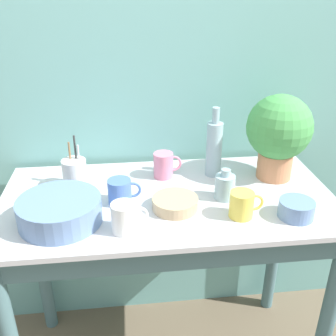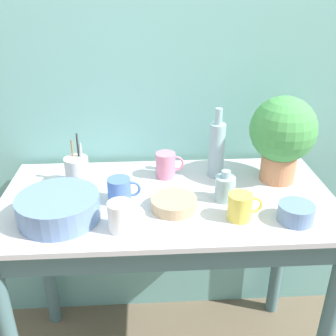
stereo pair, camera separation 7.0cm
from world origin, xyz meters
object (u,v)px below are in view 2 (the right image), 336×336
Objects in this scene: potted_plant at (282,134)px; bottle_short at (225,188)px; mug_pink at (165,165)px; mug_blue at (120,190)px; bottle_tall at (217,149)px; utensil_cup at (77,171)px; bowl_small_blue at (296,213)px; bowl_wash_large at (59,207)px; mug_yellow at (241,207)px; mug_white at (121,216)px; bowl_small_tan at (174,203)px.

bottle_short is at bearing -148.85° from potted_plant.
mug_blue is (-0.18, -0.19, -0.01)m from mug_pink.
bottle_tall is 0.43m from mug_blue.
bottle_short is 0.58m from utensil_cup.
mug_blue is (-0.63, -0.14, -0.15)m from potted_plant.
bottle_short is 0.98× the size of bowl_small_blue.
mug_yellow reaches higher than bowl_wash_large.
bowl_wash_large reaches higher than bowl_small_blue.
mug_pink is at bearing 66.21° from mug_white.
potted_plant is 2.89× the size of mug_pink.
mug_blue is at bearing -167.77° from potted_plant.
bottle_short is at bearing -1.66° from mug_blue.
utensil_cup is at bearing 179.18° from potted_plant.
mug_pink is 0.58× the size of utensil_cup.
mug_blue is 1.02× the size of mug_yellow.
mug_pink is 1.00× the size of mug_yellow.
bottle_short is 1.00× the size of mug_yellow.
bowl_small_blue is 0.42m from bowl_small_tan.
mug_white is 0.74× the size of bowl_small_tan.
utensil_cup reaches higher than bowl_small_tan.
bowl_wash_large is 2.33× the size of mug_pink.
bowl_small_tan is at bearing 33.32° from mug_white.
bottle_tall is 1.41× the size of utensil_cup.
bowl_wash_large is 0.40m from bowl_small_tan.
bowl_wash_large is at bearing -164.03° from potted_plant.
mug_pink is 0.98× the size of mug_blue.
mug_pink reaches higher than mug_white.
mug_blue is (-0.39, -0.19, -0.07)m from bottle_tall.
mug_pink is at bearing 140.09° from bowl_small_blue.
mug_blue is (-0.39, 0.01, -0.00)m from bottle_short.
mug_white is at bearing -85.71° from mug_blue.
bottle_tall reaches higher than bowl_small_blue.
mug_white is at bearing -174.14° from mug_yellow.
bottle_short reaches higher than bowl_small_tan.
mug_white is at bearing -178.39° from bowl_small_blue.
bowl_small_blue is at bearing -35.37° from bottle_short.
bottle_tall is at bearing 26.08° from bowl_wash_large.
bowl_small_tan is (-0.44, -0.20, -0.18)m from potted_plant.
bottle_short is 0.13m from mug_yellow.
bottle_short reaches higher than bowl_wash_large.
bottle_short is 0.26m from bowl_small_blue.
mug_yellow is 0.66m from utensil_cup.
mug_pink is 0.73× the size of bowl_small_tan.
utensil_cup reaches higher than bowl_small_blue.
bowl_small_blue is at bearing -4.40° from bowl_wash_large.
potted_plant is at bearing -6.78° from mug_pink.
bowl_wash_large is 0.96× the size of bottle_tall.
bowl_small_tan is at bearing -127.78° from bottle_tall.
mug_pink is at bearing 173.22° from potted_plant.
bowl_small_blue reaches higher than bowl_small_tan.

